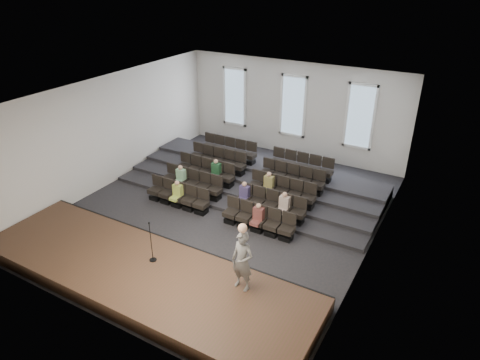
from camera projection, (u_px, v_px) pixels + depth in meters
name	position (u px, v px, depth m)	size (l,w,h in m)	color
ground	(224.00, 211.00, 17.95)	(14.00, 14.00, 0.00)	black
ceiling	(221.00, 94.00, 15.70)	(12.00, 14.00, 0.02)	white
wall_back	(293.00, 109.00, 22.28)	(12.00, 0.04, 5.00)	silver
wall_front	(84.00, 248.00, 11.38)	(12.00, 0.04, 5.00)	silver
wall_left	(110.00, 130.00, 19.48)	(0.04, 14.00, 5.00)	silver
wall_right	(377.00, 192.00, 14.17)	(0.04, 14.00, 5.00)	silver
stage	(141.00, 275.00, 13.88)	(11.80, 3.60, 0.50)	#3F251B
stage_lip	(175.00, 247.00, 15.26)	(11.80, 0.06, 0.52)	black
risers	(258.00, 178.00, 20.33)	(11.80, 4.80, 0.60)	black
seating_rows	(242.00, 182.00, 18.84)	(6.80, 4.70, 1.67)	black
windows	(293.00, 106.00, 22.13)	(8.44, 0.10, 3.24)	white
audience	(231.00, 190.00, 17.89)	(5.45, 2.64, 1.10)	#ABBE4C
speaker	(243.00, 261.00, 12.53)	(0.71, 0.47, 1.96)	#5D5B58
mic_stand	(152.00, 249.00, 13.96)	(0.25, 0.25, 1.48)	black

